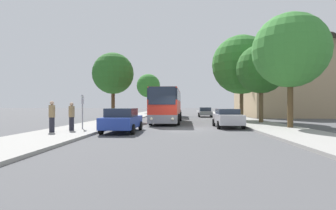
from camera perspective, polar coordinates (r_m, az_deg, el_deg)
name	(u,v)px	position (r m, az deg, el deg)	size (l,w,h in m)	color
ground_plane	(179,129)	(19.30, 2.41, -5.28)	(300.00, 300.00, 0.00)	#4C4C4F
sidewalk_left	(85,128)	(20.54, -17.59, -4.75)	(4.00, 120.00, 0.15)	gray
sidewalk_right	(276,129)	(20.50, 22.44, -4.75)	(4.00, 120.00, 0.15)	gray
building_right_background	(295,69)	(46.42, 25.98, 6.97)	(16.26, 14.44, 14.88)	tan
bus_front	(167,105)	(26.19, -0.21, -0.07)	(2.94, 10.68, 3.28)	gray
bus_middle	(171,105)	(39.00, 0.73, -0.01)	(2.98, 10.25, 3.37)	#2D519E
parked_car_left_curb	(122,120)	(17.28, -9.95, -3.20)	(2.17, 4.50, 1.56)	#233D9E
parked_car_right_near	(227,118)	(21.18, 12.82, -2.70)	(2.03, 4.50, 1.47)	#B7B7BC
parked_car_right_far	(205,112)	(40.07, 8.10, -1.51)	(2.20, 4.72, 1.44)	slate
bus_stop_sign	(82,108)	(18.74, -18.13, -0.55)	(0.08, 0.45, 2.32)	gray
pedestrian_waiting_near	(52,116)	(17.04, -23.96, -2.26)	(0.36, 0.36, 1.86)	#23232D
pedestrian_waiting_far	(72,116)	(17.74, -20.25, -2.30)	(0.36, 0.36, 1.79)	#23232D
tree_left_near	(148,86)	(54.50, -4.29, 4.19)	(4.86, 4.86, 8.11)	brown
tree_left_far	(113,74)	(29.94, -11.87, 6.71)	(4.58, 4.58, 7.45)	#47331E
tree_right_near	(242,65)	(30.32, 15.71, 8.42)	(6.48, 6.48, 9.33)	brown
tree_right_mid	(290,51)	(21.26, 25.06, 10.69)	(5.36, 5.36, 8.26)	#513D23
tree_right_far	(261,69)	(26.47, 19.59, 7.36)	(4.61, 4.61, 7.35)	brown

